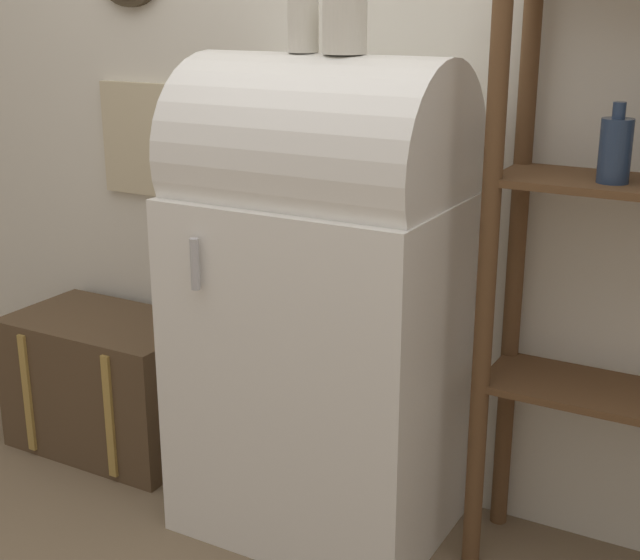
% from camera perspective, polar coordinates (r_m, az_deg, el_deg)
% --- Properties ---
extents(ground_plane, '(12.00, 12.00, 0.00)m').
position_cam_1_polar(ground_plane, '(2.69, -2.70, -17.40)').
color(ground_plane, '#7A664C').
extents(wall_back, '(7.00, 0.09, 2.70)m').
position_cam_1_polar(wall_back, '(2.72, 3.38, 13.45)').
color(wall_back, silver).
rests_on(wall_back, ground_plane).
extents(refrigerator, '(0.76, 0.62, 1.41)m').
position_cam_1_polar(refrigerator, '(2.57, 0.11, -1.18)').
color(refrigerator, white).
rests_on(refrigerator, ground_plane).
extents(suitcase_trunk, '(0.68, 0.42, 0.48)m').
position_cam_1_polar(suitcase_trunk, '(3.28, -13.31, -6.42)').
color(suitcase_trunk, brown).
rests_on(suitcase_trunk, ground_plane).
extents(vase_left, '(0.08, 0.08, 0.22)m').
position_cam_1_polar(vase_left, '(2.46, -1.09, 16.74)').
color(vase_left, beige).
rests_on(vase_left, refrigerator).
extents(vase_center, '(0.12, 0.12, 0.21)m').
position_cam_1_polar(vase_center, '(2.39, 1.60, 16.57)').
color(vase_center, beige).
rests_on(vase_center, refrigerator).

